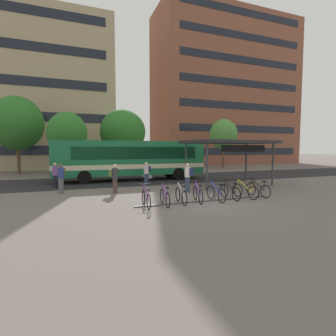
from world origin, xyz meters
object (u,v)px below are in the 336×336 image
object	(u,v)px
commuter_navy_pack_3	(147,172)
commuter_olive_pack_2	(61,176)
commuter_olive_pack_0	(114,176)
street_tree_1	(223,134)
parked_bicycle_silver_2	(181,196)
commuter_red_pack_4	(55,173)
parked_bicycle_black_5	(230,192)
street_tree_3	(17,123)
street_tree_0	(67,134)
parked_bicycle_blue_4	(216,193)
parked_bicycle_black_7	(258,190)
commuter_navy_pack_1	(188,175)
city_bus	(130,159)
parked_bicycle_yellow_6	(245,191)
transit_shelter	(230,143)
street_tree_2	(123,132)
parked_bicycle_purple_1	(165,197)
parked_bicycle_purple_0	(146,199)
parked_bicycle_purple_3	(198,194)

from	to	relation	value
commuter_navy_pack_3	commuter_olive_pack_2	bearing A→B (deg)	-27.11
commuter_olive_pack_0	street_tree_1	xyz separation A→B (m)	(16.17, 13.64, 3.45)
parked_bicycle_silver_2	commuter_red_pack_4	bearing A→B (deg)	43.96
parked_bicycle_black_5	street_tree_3	xyz separation A→B (m)	(-12.64, 18.62, 4.76)
commuter_red_pack_4	street_tree_0	xyz separation A→B (m)	(0.70, 7.45, 3.04)
parked_bicycle_blue_4	parked_bicycle_black_7	bearing A→B (deg)	-86.99
commuter_red_pack_4	street_tree_1	xyz separation A→B (m)	(19.51, 10.29, 3.47)
commuter_navy_pack_1	commuter_olive_pack_2	distance (m)	7.40
parked_bicycle_black_5	street_tree_0	bearing A→B (deg)	26.72
commuter_olive_pack_2	parked_bicycle_silver_2	bearing A→B (deg)	67.37
city_bus	street_tree_0	size ratio (longest dim) A/B	2.00
parked_bicycle_yellow_6	transit_shelter	distance (m)	5.50
commuter_olive_pack_0	commuter_red_pack_4	xyz separation A→B (m)	(-3.34, 3.35, -0.01)
parked_bicycle_yellow_6	commuter_red_pack_4	world-z (taller)	commuter_red_pack_4
parked_bicycle_silver_2	street_tree_1	distance (m)	22.67
commuter_navy_pack_1	commuter_olive_pack_2	world-z (taller)	commuter_navy_pack_1
parked_bicycle_yellow_6	street_tree_3	distance (m)	23.54
parked_bicycle_black_5	street_tree_1	world-z (taller)	street_tree_1
parked_bicycle_yellow_6	street_tree_2	xyz separation A→B (m)	(-2.95, 18.23, 4.13)
parked_bicycle_purple_1	transit_shelter	world-z (taller)	transit_shelter
parked_bicycle_silver_2	parked_bicycle_blue_4	bearing A→B (deg)	-86.37
parked_bicycle_purple_1	parked_bicycle_purple_0	bearing A→B (deg)	98.07
parked_bicycle_purple_1	commuter_navy_pack_1	bearing A→B (deg)	-35.97
commuter_olive_pack_0	parked_bicycle_blue_4	bearing A→B (deg)	-33.62
street_tree_1	parked_bicycle_purple_3	bearing A→B (deg)	-125.93
parked_bicycle_black_7	transit_shelter	xyz separation A→B (m)	(1.07, 4.29, 2.59)
parked_bicycle_black_7	transit_shelter	bearing A→B (deg)	-20.06
parked_bicycle_silver_2	parked_bicycle_yellow_6	size ratio (longest dim) A/B	1.02
commuter_navy_pack_3	street_tree_0	world-z (taller)	street_tree_0
parked_bicycle_purple_3	parked_bicycle_blue_4	distance (m)	0.98
city_bus	parked_bicycle_purple_3	bearing A→B (deg)	97.54
parked_bicycle_purple_0	street_tree_3	xyz separation A→B (m)	(-8.12, 18.83, 4.76)
transit_shelter	street_tree_3	xyz separation A→B (m)	(-15.54, 14.25, 2.17)
city_bus	parked_bicycle_purple_1	bearing A→B (deg)	87.31
parked_bicycle_black_5	parked_bicycle_black_7	bearing A→B (deg)	-88.94
parked_bicycle_purple_0	commuter_olive_pack_2	xyz separation A→B (m)	(-3.64, 5.18, 0.62)
parked_bicycle_black_5	commuter_navy_pack_1	size ratio (longest dim) A/B	0.99
city_bus	commuter_navy_pack_3	size ratio (longest dim) A/B	7.28
commuter_red_pack_4	parked_bicycle_purple_3	bearing A→B (deg)	48.74
parked_bicycle_purple_0	commuter_navy_pack_3	distance (m)	6.81
parked_bicycle_silver_2	parked_bicycle_yellow_6	bearing A→B (deg)	-84.38
parked_bicycle_blue_4	commuter_navy_pack_3	world-z (taller)	commuter_navy_pack_3
parked_bicycle_black_7	street_tree_2	xyz separation A→B (m)	(-3.89, 18.11, 4.13)
commuter_olive_pack_0	street_tree_1	bearing A→B (deg)	49.39
parked_bicycle_purple_3	parked_bicycle_black_7	world-z (taller)	same
parked_bicycle_purple_0	commuter_red_pack_4	size ratio (longest dim) A/B	1.03
parked_bicycle_purple_3	street_tree_1	size ratio (longest dim) A/B	0.27
parked_bicycle_silver_2	parked_bicycle_blue_4	distance (m)	1.87
street_tree_1	street_tree_3	distance (m)	23.58
city_bus	street_tree_2	world-z (taller)	street_tree_2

